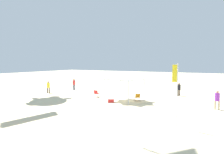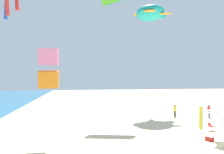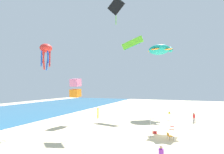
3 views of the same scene
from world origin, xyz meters
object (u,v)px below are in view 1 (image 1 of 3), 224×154
at_px(folding_chair_right_of_tent, 96,93).
at_px(person_watching_sky, 48,86).
at_px(banner_flag, 176,89).
at_px(person_by_tent, 74,83).
at_px(person_near_umbrella, 179,88).
at_px(person_far_stroller, 217,98).
at_px(folding_chair_facing_ocean, 137,97).
at_px(cooler_box, 111,101).
at_px(canopy_tent, 124,77).

bearing_deg(folding_chair_right_of_tent, person_watching_sky, 2.20).
bearing_deg(folding_chair_right_of_tent, banner_flag, 144.51).
xyz_separation_m(person_by_tent, person_watching_sky, (0.93, 4.10, -0.04)).
relative_size(person_near_umbrella, person_far_stroller, 0.96).
relative_size(person_watching_sky, person_near_umbrella, 0.99).
bearing_deg(folding_chair_facing_ocean, cooler_box, 9.78).
height_order(folding_chair_facing_ocean, person_far_stroller, person_far_stroller).
relative_size(folding_chair_facing_ocean, cooler_box, 1.12).
distance_m(banner_flag, person_far_stroller, 7.05).
height_order(person_near_umbrella, person_far_stroller, person_far_stroller).
height_order(folding_chair_facing_ocean, person_by_tent, person_by_tent).
bearing_deg(person_far_stroller, banner_flag, 78.44).
distance_m(canopy_tent, person_watching_sky, 11.19).
height_order(banner_flag, person_far_stroller, banner_flag).
bearing_deg(folding_chair_facing_ocean, person_watching_sky, -30.70).
height_order(cooler_box, person_far_stroller, person_far_stroller).
distance_m(folding_chair_right_of_tent, person_watching_sky, 7.27).
bearing_deg(person_by_tent, person_near_umbrella, -103.12).
bearing_deg(person_near_umbrella, cooler_box, -11.53).
relative_size(canopy_tent, person_near_umbrella, 2.37).
height_order(person_by_tent, person_watching_sky, person_by_tent).
distance_m(folding_chair_right_of_tent, cooler_box, 3.68).
bearing_deg(person_far_stroller, cooler_box, 17.11).
height_order(folding_chair_right_of_tent, person_far_stroller, person_far_stroller).
bearing_deg(person_near_umbrella, folding_chair_facing_ocean, -6.34).
bearing_deg(cooler_box, canopy_tent, -116.12).
distance_m(cooler_box, person_watching_sky, 10.43).
xyz_separation_m(folding_chair_facing_ocean, cooler_box, (2.08, 1.99, -0.27)).
bearing_deg(person_far_stroller, folding_chair_facing_ocean, 5.04).
bearing_deg(canopy_tent, banner_flag, 137.05).
relative_size(banner_flag, person_watching_sky, 2.56).
bearing_deg(person_near_umbrella, person_far_stroller, 60.30).
height_order(banner_flag, person_watching_sky, banner_flag).
relative_size(folding_chair_facing_ocean, person_far_stroller, 0.48).
xyz_separation_m(banner_flag, person_far_stroller, (-2.11, -6.56, -1.46)).
bearing_deg(canopy_tent, person_watching_sky, 1.22).
bearing_deg(person_far_stroller, person_by_tent, -4.33).
height_order(folding_chair_facing_ocean, cooler_box, folding_chair_facing_ocean).
bearing_deg(person_far_stroller, canopy_tent, 8.29).
bearing_deg(person_watching_sky, banner_flag, 154.46).
xyz_separation_m(cooler_box, banner_flag, (-7.46, 4.73, 2.25)).
xyz_separation_m(person_near_umbrella, person_far_stroller, (-4.34, 5.73, 0.04)).
bearing_deg(person_near_umbrella, canopy_tent, -13.45).
height_order(folding_chair_right_of_tent, person_watching_sky, person_watching_sky).
height_order(canopy_tent, person_near_umbrella, canopy_tent).
bearing_deg(person_watching_sky, person_near_umbrella, -164.88).
distance_m(cooler_box, person_near_umbrella, 9.23).
height_order(banner_flag, person_near_umbrella, banner_flag).
bearing_deg(person_by_tent, canopy_tent, -132.44).
distance_m(cooler_box, banner_flag, 9.12).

